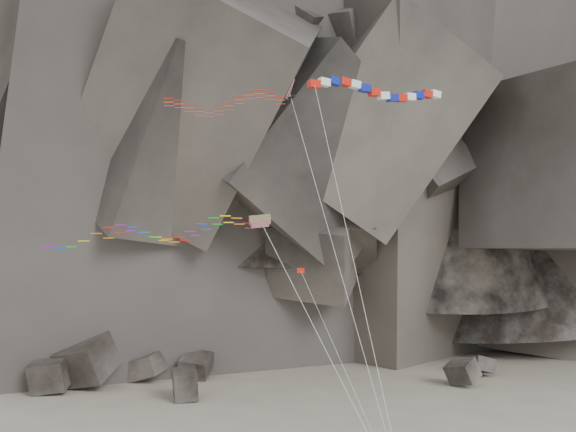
{
  "coord_description": "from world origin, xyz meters",
  "views": [
    {
      "loc": [
        -1.25,
        -42.78,
        17.68
      ],
      "look_at": [
        1.38,
        6.0,
        19.39
      ],
      "focal_mm": 40.0,
      "sensor_mm": 36.0,
      "label": 1
    }
  ],
  "objects": [
    {
      "name": "headland",
      "position": [
        0.0,
        70.0,
        42.0
      ],
      "size": [
        110.0,
        70.0,
        84.0
      ],
      "primitive_type": null,
      "color": "#584F48",
      "rests_on": "ground"
    },
    {
      "name": "boulder_field",
      "position": [
        -17.42,
        35.23,
        1.68
      ],
      "size": [
        65.85,
        15.53,
        7.4
      ],
      "color": "#47423F",
      "rests_on": "ground"
    },
    {
      "name": "delta_kite",
      "position": [
        -3.73,
        4.68,
        27.81
      ],
      "size": [
        16.2,
        11.38,
        27.85
      ],
      "rotation": [
        0.0,
        0.0,
        -0.16
      ],
      "color": "red",
      "rests_on": "ground"
    },
    {
      "name": "banner_kite",
      "position": [
        7.85,
        3.39,
        28.4
      ],
      "size": [
        10.8,
        12.27,
        27.45
      ],
      "rotation": [
        0.0,
        0.0,
        0.42
      ],
      "color": "red",
      "rests_on": "ground"
    },
    {
      "name": "parafoil_kite",
      "position": [
        -8.05,
        -1.49,
        18.08
      ],
      "size": [
        22.68,
        5.0,
        17.57
      ],
      "rotation": [
        0.0,
        0.0,
        0.19
      ],
      "color": "#EEB10D",
      "rests_on": "ground"
    },
    {
      "name": "pennant_kite",
      "position": [
        3.07,
        0.04,
        12.84
      ],
      "size": [
        6.01,
        7.65,
        13.93
      ],
      "rotation": [
        0.0,
        0.0,
        0.4
      ],
      "color": "red",
      "rests_on": "ground"
    }
  ]
}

